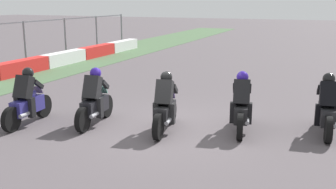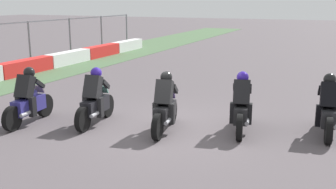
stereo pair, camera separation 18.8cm
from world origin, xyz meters
The scene contains 6 objects.
ground_plane centered at (0.00, 0.00, 0.00)m, with size 120.00×120.00×0.00m, color #564E52.
rider_lane_a centered at (1.11, -3.72, 0.62)m, with size 2.04×0.58×1.51m.
rider_lane_b centered at (0.54, -1.74, 0.62)m, with size 2.03×0.63×1.51m.
rider_lane_c centered at (-0.21, 0.01, 0.62)m, with size 2.04×0.60×1.51m.
rider_lane_d centered at (-0.39, 1.96, 0.62)m, with size 2.04×0.58×1.51m.
rider_lane_e centered at (-1.05, 3.62, 0.62)m, with size 2.04×0.57×1.51m.
Camera 2 is at (-9.20, -3.98, 3.25)m, focal length 43.61 mm.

